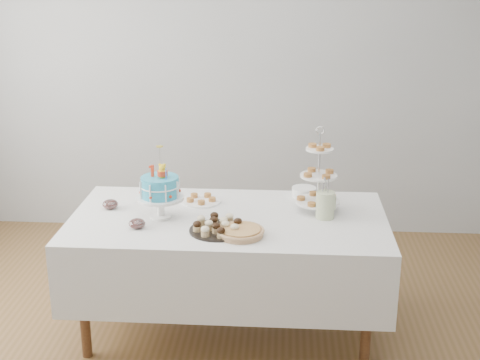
# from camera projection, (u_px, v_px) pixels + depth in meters

# --- Properties ---
(floor) EXTENTS (5.00, 5.00, 0.00)m
(floor) POSITION_uv_depth(u_px,v_px,m) (225.00, 354.00, 4.01)
(floor) COLOR brown
(floor) RESTS_ON ground
(walls) EXTENTS (5.04, 4.04, 2.70)m
(walls) POSITION_uv_depth(u_px,v_px,m) (223.00, 137.00, 3.59)
(walls) COLOR #9DA0A2
(walls) RESTS_ON floor
(table) EXTENTS (1.92, 1.02, 0.77)m
(table) POSITION_uv_depth(u_px,v_px,m) (229.00, 251.00, 4.13)
(table) COLOR silver
(table) RESTS_ON floor
(birthday_cake) EXTENTS (0.29, 0.29, 0.44)m
(birthday_cake) POSITION_uv_depth(u_px,v_px,m) (160.00, 199.00, 4.01)
(birthday_cake) COLOR white
(birthday_cake) RESTS_ON table
(cupcake_tray) EXTENTS (0.33, 0.33, 0.07)m
(cupcake_tray) POSITION_uv_depth(u_px,v_px,m) (218.00, 225.00, 3.83)
(cupcake_tray) COLOR black
(cupcake_tray) RESTS_ON table
(pie) EXTENTS (0.27, 0.27, 0.04)m
(pie) POSITION_uv_depth(u_px,v_px,m) (241.00, 232.00, 3.77)
(pie) COLOR tan
(pie) RESTS_ON table
(tiered_stand) EXTENTS (0.28, 0.28, 0.54)m
(tiered_stand) POSITION_uv_depth(u_px,v_px,m) (319.00, 176.00, 4.09)
(tiered_stand) COLOR silver
(tiered_stand) RESTS_ON table
(plate_stack) EXTENTS (0.16, 0.16, 0.06)m
(plate_stack) POSITION_uv_depth(u_px,v_px,m) (304.00, 192.00, 4.39)
(plate_stack) COLOR white
(plate_stack) RESTS_ON table
(pastry_plate) EXTENTS (0.25, 0.25, 0.04)m
(pastry_plate) POSITION_uv_depth(u_px,v_px,m) (201.00, 200.00, 4.30)
(pastry_plate) COLOR white
(pastry_plate) RESTS_ON table
(jam_bowl_a) EXTENTS (0.10, 0.10, 0.06)m
(jam_bowl_a) POSITION_uv_depth(u_px,v_px,m) (137.00, 224.00, 3.88)
(jam_bowl_a) COLOR silver
(jam_bowl_a) RESTS_ON table
(jam_bowl_b) EXTENTS (0.10, 0.10, 0.06)m
(jam_bowl_b) POSITION_uv_depth(u_px,v_px,m) (110.00, 204.00, 4.18)
(jam_bowl_b) COLOR silver
(jam_bowl_b) RESTS_ON table
(utensil_pitcher) EXTENTS (0.12, 0.11, 0.25)m
(utensil_pitcher) POSITION_uv_depth(u_px,v_px,m) (325.00, 204.00, 4.01)
(utensil_pitcher) COLOR silver
(utensil_pitcher) RESTS_ON table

